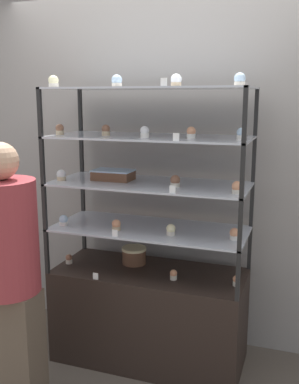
% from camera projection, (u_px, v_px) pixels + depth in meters
% --- Properties ---
extents(ground_plane, '(20.00, 20.00, 0.00)m').
position_uv_depth(ground_plane, '(149.00, 357.00, 3.16)').
color(ground_plane, brown).
extents(back_wall, '(8.00, 0.05, 2.60)m').
position_uv_depth(back_wall, '(169.00, 166.00, 3.28)').
color(back_wall, gray).
rests_on(back_wall, ground_plane).
extents(display_base, '(1.28, 0.55, 0.65)m').
position_uv_depth(display_base, '(149.00, 315.00, 3.09)').
color(display_base, black).
rests_on(display_base, ground_plane).
extents(display_riser_lower, '(1.28, 0.55, 0.30)m').
position_uv_depth(display_riser_lower, '(149.00, 230.00, 2.96)').
color(display_riser_lower, black).
rests_on(display_riser_lower, display_base).
extents(display_riser_middle, '(1.28, 0.55, 0.30)m').
position_uv_depth(display_riser_middle, '(149.00, 185.00, 2.90)').
color(display_riser_middle, black).
rests_on(display_riser_middle, display_riser_lower).
extents(display_riser_upper, '(1.28, 0.55, 0.30)m').
position_uv_depth(display_riser_upper, '(149.00, 139.00, 2.84)').
color(display_riser_upper, black).
rests_on(display_riser_upper, display_riser_middle).
extents(display_riser_top, '(1.28, 0.55, 0.30)m').
position_uv_depth(display_riser_top, '(149.00, 90.00, 2.78)').
color(display_riser_top, black).
rests_on(display_riser_top, display_riser_upper).
extents(layer_cake_centerpiece, '(0.17, 0.17, 0.12)m').
position_uv_depth(layer_cake_centerpiece, '(134.00, 255.00, 3.15)').
color(layer_cake_centerpiece, brown).
rests_on(layer_cake_centerpiece, display_base).
extents(sheet_cake_frosted, '(0.26, 0.17, 0.07)m').
position_uv_depth(sheet_cake_frosted, '(113.00, 175.00, 3.00)').
color(sheet_cake_frosted, brown).
rests_on(sheet_cake_frosted, display_riser_middle).
extents(cupcake_0, '(0.05, 0.05, 0.07)m').
position_uv_depth(cupcake_0, '(69.00, 259.00, 3.15)').
color(cupcake_0, beige).
rests_on(cupcake_0, display_base).
extents(cupcake_1, '(0.05, 0.05, 0.07)m').
position_uv_depth(cupcake_1, '(174.00, 275.00, 2.87)').
color(cupcake_1, beige).
rests_on(cupcake_1, display_base).
extents(cupcake_2, '(0.05, 0.05, 0.07)m').
position_uv_depth(cupcake_2, '(236.00, 281.00, 2.78)').
color(cupcake_2, beige).
rests_on(cupcake_2, display_base).
extents(price_tag_0, '(0.04, 0.00, 0.04)m').
position_uv_depth(price_tag_0, '(96.00, 276.00, 2.87)').
color(price_tag_0, white).
rests_on(price_tag_0, display_base).
extents(cupcake_3, '(0.06, 0.06, 0.07)m').
position_uv_depth(cupcake_3, '(64.00, 220.00, 3.01)').
color(cupcake_3, white).
rests_on(cupcake_3, display_riser_lower).
extents(cupcake_4, '(0.06, 0.06, 0.07)m').
position_uv_depth(cupcake_4, '(116.00, 225.00, 2.90)').
color(cupcake_4, '#CCB28C').
rests_on(cupcake_4, display_riser_lower).
extents(cupcake_5, '(0.06, 0.06, 0.07)m').
position_uv_depth(cupcake_5, '(171.00, 230.00, 2.80)').
color(cupcake_5, beige).
rests_on(cupcake_5, display_riser_lower).
extents(cupcake_6, '(0.06, 0.06, 0.07)m').
position_uv_depth(cupcake_6, '(234.00, 234.00, 2.71)').
color(cupcake_6, white).
rests_on(cupcake_6, display_riser_lower).
extents(price_tag_1, '(0.04, 0.00, 0.04)m').
position_uv_depth(price_tag_1, '(115.00, 233.00, 2.77)').
color(price_tag_1, white).
rests_on(price_tag_1, display_riser_lower).
extents(cupcake_7, '(0.06, 0.06, 0.07)m').
position_uv_depth(cupcake_7, '(61.00, 175.00, 2.99)').
color(cupcake_7, '#CCB28C').
rests_on(cupcake_7, display_riser_middle).
extents(cupcake_8, '(0.06, 0.06, 0.07)m').
position_uv_depth(cupcake_8, '(175.00, 181.00, 2.77)').
color(cupcake_8, beige).
rests_on(cupcake_8, display_riser_middle).
extents(cupcake_9, '(0.06, 0.06, 0.07)m').
position_uv_depth(cupcake_9, '(237.00, 188.00, 2.57)').
color(cupcake_9, beige).
rests_on(cupcake_9, display_riser_middle).
extents(price_tag_2, '(0.04, 0.00, 0.04)m').
position_uv_depth(price_tag_2, '(172.00, 189.00, 2.58)').
color(price_tag_2, white).
rests_on(price_tag_2, display_riser_middle).
extents(cupcake_10, '(0.05, 0.05, 0.07)m').
position_uv_depth(cupcake_10, '(60.00, 130.00, 2.94)').
color(cupcake_10, '#CCB28C').
rests_on(cupcake_10, display_riser_upper).
extents(cupcake_11, '(0.05, 0.05, 0.07)m').
position_uv_depth(cupcake_11, '(106.00, 130.00, 2.88)').
color(cupcake_11, '#CCB28C').
rests_on(cupcake_11, display_riser_upper).
extents(cupcake_12, '(0.05, 0.05, 0.07)m').
position_uv_depth(cupcake_12, '(145.00, 132.00, 2.72)').
color(cupcake_12, white).
rests_on(cupcake_12, display_riser_upper).
extents(cupcake_13, '(0.05, 0.05, 0.07)m').
position_uv_depth(cupcake_13, '(191.00, 133.00, 2.67)').
color(cupcake_13, white).
rests_on(cupcake_13, display_riser_upper).
extents(cupcake_14, '(0.05, 0.05, 0.07)m').
position_uv_depth(cupcake_14, '(241.00, 134.00, 2.57)').
color(cupcake_14, white).
rests_on(cupcake_14, display_riser_upper).
extents(price_tag_3, '(0.04, 0.00, 0.04)m').
position_uv_depth(price_tag_3, '(176.00, 137.00, 2.52)').
color(price_tag_3, white).
rests_on(price_tag_3, display_riser_upper).
extents(cupcake_15, '(0.06, 0.06, 0.07)m').
position_uv_depth(cupcake_15, '(53.00, 82.00, 2.82)').
color(cupcake_15, beige).
rests_on(cupcake_15, display_riser_top).
extents(cupcake_16, '(0.06, 0.06, 0.07)m').
position_uv_depth(cupcake_16, '(117.00, 81.00, 2.74)').
color(cupcake_16, beige).
rests_on(cupcake_16, display_riser_top).
extents(cupcake_17, '(0.06, 0.06, 0.07)m').
position_uv_depth(cupcake_17, '(176.00, 81.00, 2.65)').
color(cupcake_17, '#CCB28C').
rests_on(cupcake_17, display_riser_top).
extents(cupcake_18, '(0.06, 0.06, 0.07)m').
position_uv_depth(cupcake_18, '(240.00, 80.00, 2.52)').
color(cupcake_18, beige).
rests_on(cupcake_18, display_riser_top).
extents(price_tag_4, '(0.04, 0.00, 0.04)m').
position_uv_depth(price_tag_4, '(164.00, 82.00, 2.48)').
color(price_tag_4, white).
rests_on(price_tag_4, display_riser_top).
extents(customer_figure, '(0.36, 0.36, 1.56)m').
position_uv_depth(customer_figure, '(7.00, 272.00, 2.50)').
color(customer_figure, brown).
rests_on(customer_figure, ground_plane).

